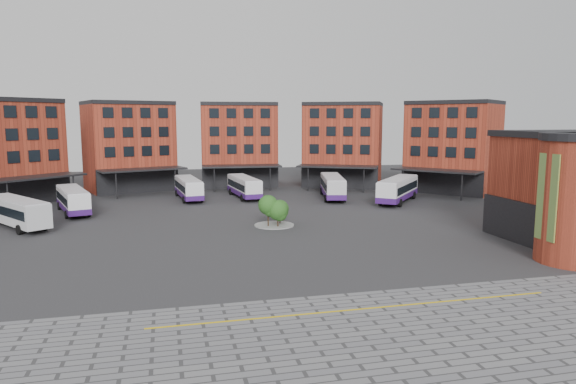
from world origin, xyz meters
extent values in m
plane|color=#28282B|center=(0.00, 0.00, 0.00)|extent=(160.00, 160.00, 0.00)
cube|color=slate|center=(2.00, -22.00, 0.01)|extent=(50.00, 22.00, 0.02)
cube|color=gold|center=(2.00, -14.00, 0.03)|extent=(26.00, 0.15, 0.02)
cube|color=#9C3622|center=(-31.45, 36.93, 7.00)|extent=(16.35, 16.13, 14.00)
cube|color=black|center=(-28.20, 33.32, 2.00)|extent=(10.00, 9.07, 4.00)
cube|color=black|center=(-31.45, 36.93, 14.30)|extent=(16.55, 16.35, 0.60)
cube|color=black|center=(-28.07, 33.17, 9.20)|extent=(8.60, 7.77, 8.00)
cube|color=black|center=(-26.63, 31.58, 4.00)|extent=(12.61, 11.97, 0.25)
cylinder|color=black|center=(-28.81, 27.19, 2.00)|extent=(0.20, 0.20, 4.00)
cylinder|color=black|center=(-22.05, 33.28, 2.00)|extent=(0.20, 0.20, 4.00)
cube|color=#9C3622|center=(-15.30, 46.44, 7.00)|extent=(15.55, 13.69, 14.00)
cube|color=black|center=(-13.72, 41.85, 2.00)|extent=(12.45, 4.71, 4.00)
cube|color=black|center=(-15.30, 46.44, 14.30)|extent=(15.65, 13.97, 0.60)
cube|color=black|center=(-13.66, 41.66, 9.20)|extent=(10.87, 3.87, 8.00)
cube|color=black|center=(-12.96, 39.63, 4.00)|extent=(13.72, 8.39, 0.25)
cylinder|color=black|center=(-16.67, 36.45, 2.00)|extent=(0.20, 0.20, 4.00)
cylinder|color=black|center=(-8.07, 39.41, 2.00)|extent=(0.20, 0.20, 4.00)
cube|color=#9C3622|center=(3.28, 48.89, 7.00)|extent=(13.67, 10.88, 14.00)
cube|color=black|center=(2.94, 44.05, 2.00)|extent=(13.00, 1.41, 4.00)
cube|color=black|center=(3.28, 48.89, 14.30)|extent=(13.69, 11.18, 0.60)
cube|color=black|center=(2.93, 43.85, 9.20)|extent=(11.42, 0.95, 8.00)
cube|color=black|center=(2.78, 41.70, 4.00)|extent=(13.28, 5.30, 0.25)
cylinder|color=black|center=(-1.89, 40.22, 2.00)|extent=(0.20, 0.20, 4.00)
cylinder|color=black|center=(7.19, 39.59, 2.00)|extent=(0.20, 0.20, 4.00)
cube|color=#9C3622|center=(21.34, 43.88, 7.00)|extent=(16.12, 14.81, 14.00)
cube|color=black|center=(19.14, 39.56, 2.00)|extent=(11.81, 6.35, 4.00)
cube|color=black|center=(21.34, 43.88, 14.30)|extent=(16.26, 15.08, 0.60)
cube|color=black|center=(19.04, 39.38, 9.20)|extent=(10.26, 5.33, 8.00)
cube|color=black|center=(18.07, 37.46, 4.00)|extent=(13.58, 9.82, 0.25)
cylinder|color=black|center=(13.20, 37.92, 2.00)|extent=(0.20, 0.20, 4.00)
cylinder|color=black|center=(21.31, 33.79, 2.00)|extent=(0.20, 0.20, 4.00)
cube|color=#9C3622|center=(36.00, 32.21, 7.00)|extent=(16.02, 16.39, 14.00)
cube|color=black|center=(32.29, 29.09, 2.00)|extent=(8.74, 10.28, 4.00)
cube|color=black|center=(36.00, 32.21, 14.30)|extent=(16.25, 16.58, 0.60)
cube|color=black|center=(32.14, 28.96, 9.20)|extent=(7.47, 8.86, 8.00)
cube|color=black|center=(30.49, 27.58, 4.00)|extent=(11.73, 12.79, 0.25)
cylinder|color=black|center=(26.19, 29.91, 2.00)|extent=(0.20, 0.20, 4.00)
cylinder|color=black|center=(32.03, 22.94, 2.00)|extent=(0.20, 0.20, 4.00)
cube|color=black|center=(22.90, -2.00, 2.00)|extent=(0.40, 12.00, 4.00)
cube|color=#C28B16|center=(20.10, -8.00, 5.50)|extent=(0.12, 2.20, 7.00)
cylinder|color=gray|center=(2.00, 12.00, 0.06)|extent=(4.40, 4.40, 0.12)
cylinder|color=#332114|center=(1.20, 11.40, 0.88)|extent=(0.14, 0.14, 1.75)
sphere|color=#244D19|center=(1.20, 11.40, 2.46)|extent=(2.16, 2.16, 2.16)
sphere|color=#244D19|center=(1.40, 11.25, 1.93)|extent=(1.51, 1.51, 1.51)
cylinder|color=#332114|center=(2.80, 12.60, 0.64)|extent=(0.14, 0.14, 1.27)
sphere|color=#244D19|center=(2.80, 12.60, 1.78)|extent=(1.97, 1.97, 1.97)
sphere|color=#244D19|center=(3.00, 12.45, 1.40)|extent=(1.38, 1.38, 1.38)
cylinder|color=#332114|center=(2.20, 11.00, 0.68)|extent=(0.14, 0.14, 1.36)
sphere|color=#244D19|center=(2.20, 11.00, 1.91)|extent=(2.21, 2.21, 2.21)
sphere|color=#244D19|center=(2.40, 10.85, 1.50)|extent=(1.55, 1.55, 1.55)
cube|color=silver|center=(-25.32, 17.39, 1.84)|extent=(8.69, 10.78, 2.53)
cube|color=black|center=(-25.32, 17.39, 2.02)|extent=(8.22, 10.07, 0.98)
cube|color=silver|center=(-25.32, 17.39, 3.16)|extent=(8.35, 10.35, 0.12)
cylinder|color=black|center=(-26.37, 21.11, 0.52)|extent=(0.85, 1.02, 1.03)
cylinder|color=black|center=(-24.27, 13.67, 0.52)|extent=(0.85, 1.02, 1.03)
cylinder|color=black|center=(-22.16, 15.17, 0.52)|extent=(0.85, 1.02, 1.03)
cube|color=white|center=(-20.93, 25.35, 1.79)|extent=(5.65, 11.35, 2.47)
cube|color=black|center=(-20.93, 25.35, 1.97)|extent=(5.45, 10.52, 0.96)
cube|color=silver|center=(-20.93, 25.35, 3.08)|extent=(5.43, 10.90, 0.12)
cube|color=black|center=(-22.52, 30.56, 2.02)|extent=(2.09, 0.74, 1.11)
cube|color=#3E176B|center=(-20.93, 25.35, 0.91)|extent=(5.70, 11.40, 0.71)
cylinder|color=black|center=(-23.17, 28.38, 0.50)|extent=(0.58, 1.05, 1.01)
cylinder|color=black|center=(-20.76, 29.11, 0.50)|extent=(0.58, 1.05, 1.01)
cylinder|color=black|center=(-21.10, 21.58, 0.50)|extent=(0.58, 1.05, 1.01)
cylinder|color=black|center=(-18.68, 22.32, 0.50)|extent=(0.58, 1.05, 1.01)
cube|color=white|center=(-6.32, 33.48, 1.78)|extent=(3.75, 11.23, 2.45)
cube|color=black|center=(-6.32, 33.48, 1.95)|extent=(3.71, 10.36, 0.95)
cube|color=silver|center=(-6.32, 33.48, 3.06)|extent=(3.60, 10.78, 0.12)
cube|color=black|center=(-6.94, 38.85, 2.00)|extent=(2.13, 0.36, 1.10)
cube|color=#3E176B|center=(-6.32, 33.48, 0.90)|extent=(3.80, 11.28, 0.70)
cylinder|color=black|center=(-7.97, 36.84, 0.50)|extent=(0.41, 1.03, 1.00)
cylinder|color=black|center=(-5.48, 37.13, 0.50)|extent=(0.41, 1.03, 1.00)
cylinder|color=black|center=(-7.16, 29.83, 0.50)|extent=(0.41, 1.03, 1.00)
cylinder|color=black|center=(-4.67, 30.12, 0.50)|extent=(0.41, 1.03, 1.00)
cube|color=white|center=(1.88, 33.21, 1.78)|extent=(3.70, 11.25, 2.46)
cube|color=black|center=(1.88, 33.21, 1.96)|extent=(3.66, 10.38, 0.95)
cube|color=silver|center=(1.88, 33.21, 3.06)|extent=(3.55, 10.80, 0.12)
cube|color=black|center=(1.29, 38.60, 2.01)|extent=(2.13, 0.35, 1.10)
cube|color=#3E176B|center=(1.88, 33.21, 0.90)|extent=(3.74, 11.29, 0.70)
cylinder|color=black|center=(0.25, 36.58, 0.50)|extent=(0.41, 1.03, 1.00)
cylinder|color=black|center=(2.74, 36.86, 0.50)|extent=(0.41, 1.03, 1.00)
cylinder|color=black|center=(1.02, 29.56, 0.50)|extent=(0.41, 1.03, 1.00)
cylinder|color=black|center=(3.52, 29.84, 0.50)|extent=(0.41, 1.03, 1.00)
cube|color=silver|center=(14.62, 29.51, 1.91)|extent=(5.22, 12.11, 2.63)
cube|color=black|center=(14.62, 29.51, 2.09)|extent=(5.07, 11.20, 1.02)
cube|color=silver|center=(14.62, 29.51, 3.27)|extent=(5.01, 11.63, 0.13)
cube|color=black|center=(15.90, 35.17, 2.15)|extent=(2.25, 0.62, 1.18)
cube|color=#3E176B|center=(14.62, 29.51, 0.97)|extent=(5.26, 12.16, 0.75)
cylinder|color=black|center=(14.14, 33.49, 0.54)|extent=(0.55, 1.12, 1.07)
cylinder|color=black|center=(16.76, 32.90, 0.54)|extent=(0.55, 1.12, 1.07)
cylinder|color=black|center=(12.48, 26.12, 0.54)|extent=(0.55, 1.12, 1.07)
cylinder|color=black|center=(15.10, 25.53, 0.54)|extent=(0.55, 1.12, 1.07)
cube|color=white|center=(22.48, 23.84, 1.97)|extent=(10.01, 11.11, 2.72)
cube|color=black|center=(22.48, 23.84, 2.16)|extent=(9.43, 10.40, 1.05)
cube|color=silver|center=(22.48, 23.84, 3.39)|extent=(9.61, 10.67, 0.13)
cube|color=black|center=(26.37, 28.42, 2.22)|extent=(1.88, 1.62, 1.22)
cube|color=#3E176B|center=(22.48, 23.84, 1.00)|extent=(10.07, 11.17, 0.78)
cylinder|color=black|center=(23.95, 27.72, 0.56)|extent=(0.97, 1.06, 1.11)
cylinder|color=black|center=(26.07, 25.92, 0.56)|extent=(0.97, 1.06, 1.11)
cylinder|color=black|center=(18.90, 21.76, 0.56)|extent=(0.97, 1.06, 1.11)
cylinder|color=black|center=(21.01, 19.96, 0.56)|extent=(0.97, 1.06, 1.11)
imported|color=#0C2AA1|center=(23.73, -7.05, 0.70)|extent=(4.49, 2.67, 1.40)
camera|label=1|loc=(-9.54, -42.55, 11.69)|focal=32.00mm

